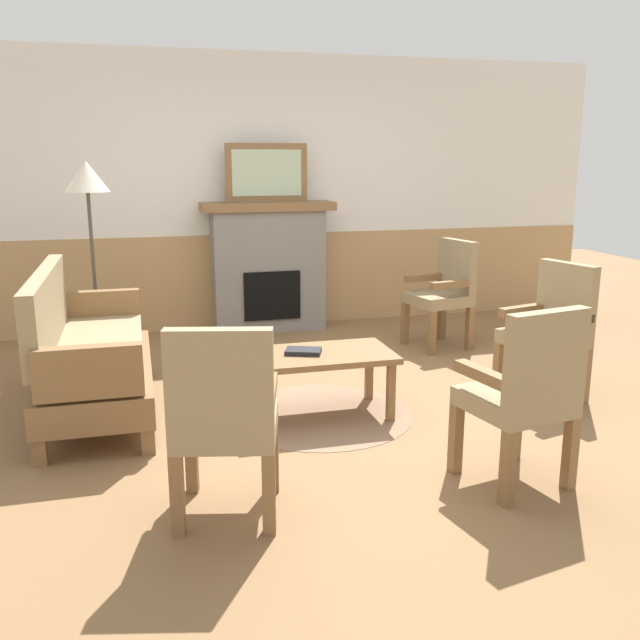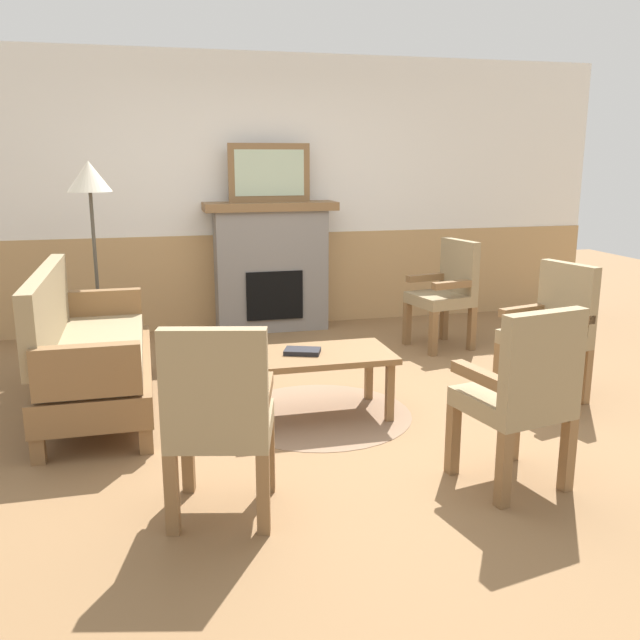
{
  "view_description": "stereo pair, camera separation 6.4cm",
  "coord_description": "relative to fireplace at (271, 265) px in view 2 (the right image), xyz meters",
  "views": [
    {
      "loc": [
        -1.26,
        -4.34,
        1.7
      ],
      "look_at": [
        0.0,
        0.35,
        0.55
      ],
      "focal_mm": 38.49,
      "sensor_mm": 36.0,
      "label": 1
    },
    {
      "loc": [
        -1.2,
        -4.36,
        1.7
      ],
      "look_at": [
        0.0,
        0.35,
        0.55
      ],
      "focal_mm": 38.49,
      "sensor_mm": 36.0,
      "label": 2
    }
  ],
  "objects": [
    {
      "name": "wall_back",
      "position": [
        0.0,
        0.25,
        0.66
      ],
      "size": [
        7.2,
        0.14,
        2.7
      ],
      "color": "white",
      "rests_on": "ground_plane"
    },
    {
      "name": "book_on_table",
      "position": [
        -0.24,
        -2.45,
        -0.2
      ],
      "size": [
        0.27,
        0.22,
        0.03
      ],
      "primitive_type": "cube",
      "rotation": [
        0.0,
        0.0,
        -0.37
      ],
      "color": "black",
      "rests_on": "coffee_table"
    },
    {
      "name": "armchair_front_center",
      "position": [
        -0.91,
        -3.67,
        -0.11
      ],
      "size": [
        0.58,
        0.58,
        0.98
      ],
      "color": "brown",
      "rests_on": "ground_plane"
    },
    {
      "name": "ground_plane",
      "position": [
        0.0,
        -2.35,
        -0.65
      ],
      "size": [
        14.0,
        14.0,
        0.0
      ],
      "primitive_type": "plane",
      "color": "olive"
    },
    {
      "name": "armchair_by_window_left",
      "position": [
        1.43,
        -1.05,
        -0.11
      ],
      "size": [
        0.57,
        0.57,
        0.98
      ],
      "color": "brown",
      "rests_on": "ground_plane"
    },
    {
      "name": "couch",
      "position": [
        -1.61,
        -1.95,
        -0.26
      ],
      "size": [
        0.7,
        1.8,
        0.98
      ],
      "color": "brown",
      "rests_on": "ground_plane"
    },
    {
      "name": "armchair_front_left",
      "position": [
        0.63,
        -3.73,
        -0.11
      ],
      "size": [
        0.56,
        0.56,
        0.98
      ],
      "color": "brown",
      "rests_on": "ground_plane"
    },
    {
      "name": "coffee_table",
      "position": [
        -0.12,
        -2.46,
        -0.27
      ],
      "size": [
        0.96,
        0.56,
        0.44
      ],
      "color": "brown",
      "rests_on": "ground_plane"
    },
    {
      "name": "round_rug",
      "position": [
        -0.12,
        -2.46,
        -0.65
      ],
      "size": [
        1.25,
        1.25,
        0.01
      ],
      "primitive_type": "cylinder",
      "color": "#896B51",
      "rests_on": "ground_plane"
    },
    {
      "name": "framed_picture",
      "position": [
        0.0,
        0.0,
        0.91
      ],
      "size": [
        0.8,
        0.04,
        0.56
      ],
      "color": "brown",
      "rests_on": "fireplace"
    },
    {
      "name": "fireplace",
      "position": [
        0.0,
        0.0,
        0.0
      ],
      "size": [
        1.3,
        0.44,
        1.28
      ],
      "color": "gray",
      "rests_on": "ground_plane"
    },
    {
      "name": "armchair_near_fireplace",
      "position": [
        1.57,
        -2.54,
        -0.11
      ],
      "size": [
        0.58,
        0.58,
        0.98
      ],
      "color": "brown",
      "rests_on": "ground_plane"
    },
    {
      "name": "floor_lamp_by_couch",
      "position": [
        -1.62,
        -0.68,
        0.8
      ],
      "size": [
        0.36,
        0.36,
        1.68
      ],
      "color": "#332D28",
      "rests_on": "ground_plane"
    }
  ]
}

